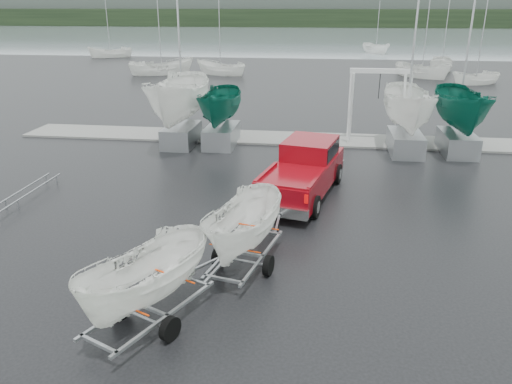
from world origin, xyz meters
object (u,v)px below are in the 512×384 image
at_px(pickup_truck, 305,168).
at_px(trailer_hitched, 245,185).
at_px(boat_hoist, 379,95).
at_px(trailer_parked, 143,232).

bearing_deg(pickup_truck, trailer_hitched, -90.00).
relative_size(trailer_hitched, boat_hoist, 1.16).
xyz_separation_m(pickup_truck, trailer_hitched, (-1.47, -6.54, 1.50)).
distance_m(trailer_hitched, trailer_parked, 3.67).
relative_size(pickup_truck, trailer_hitched, 1.39).
distance_m(trailer_parked, boat_hoist, 19.74).
height_order(pickup_truck, trailer_hitched, trailer_hitched).
relative_size(trailer_hitched, trailer_parked, 1.04).
height_order(trailer_hitched, trailer_parked, trailer_hitched).
height_order(pickup_truck, boat_hoist, boat_hoist).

